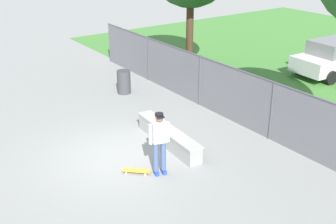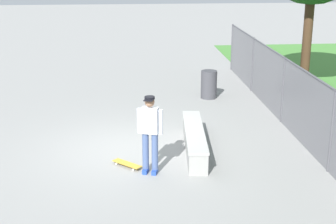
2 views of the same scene
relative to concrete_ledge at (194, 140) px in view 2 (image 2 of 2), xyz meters
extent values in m
plane|color=gray|center=(-0.25, -1.68, -0.29)|extent=(80.00, 80.00, 0.00)
cube|color=#999993|center=(0.00, 0.00, -0.03)|extent=(3.19, 0.67, 0.51)
cube|color=#ADADA8|center=(0.00, 0.00, 0.25)|extent=(3.23, 0.72, 0.06)
cube|color=#2647A5|center=(1.34, -1.11, -0.24)|extent=(0.28, 0.18, 0.10)
cube|color=#2647A5|center=(1.28, -1.32, -0.24)|extent=(0.28, 0.18, 0.10)
cylinder|color=#475B89|center=(1.31, -1.10, 0.25)|extent=(0.15, 0.15, 0.88)
cylinder|color=#475B89|center=(1.25, -1.31, 0.25)|extent=(0.15, 0.15, 0.88)
cube|color=silver|center=(1.28, -1.20, 0.99)|extent=(0.32, 0.43, 0.60)
cylinder|color=silver|center=(1.35, -0.96, 0.97)|extent=(0.10, 0.10, 0.58)
cylinder|color=silver|center=(1.21, -1.44, 0.97)|extent=(0.10, 0.10, 0.58)
sphere|color=#9E7051|center=(1.28, -1.20, 1.42)|extent=(0.22, 0.22, 0.22)
cylinder|color=black|center=(1.28, -1.20, 1.52)|extent=(0.23, 0.23, 0.06)
cube|color=black|center=(1.41, -1.24, 1.50)|extent=(0.17, 0.23, 0.02)
cube|color=gold|center=(0.89, -1.74, -0.21)|extent=(0.70, 0.72, 0.02)
cube|color=#B2B2B7|center=(0.71, -1.94, -0.23)|extent=(0.14, 0.14, 0.02)
cube|color=#B2B2B7|center=(1.08, -1.54, -0.23)|extent=(0.14, 0.14, 0.02)
cylinder|color=silver|center=(0.64, -1.88, -0.26)|extent=(0.06, 0.06, 0.05)
cylinder|color=silver|center=(0.77, -2.00, -0.26)|extent=(0.06, 0.06, 0.05)
cylinder|color=silver|center=(1.02, -1.49, -0.26)|extent=(0.06, 0.06, 0.05)
cylinder|color=silver|center=(1.14, -1.60, -0.26)|extent=(0.06, 0.06, 0.05)
cylinder|color=#4C4C51|center=(-9.35, 2.94, 0.70)|extent=(0.07, 0.07, 1.99)
cylinder|color=#4C4C51|center=(-5.71, 2.94, 0.70)|extent=(0.07, 0.07, 1.99)
cylinder|color=#4C4C51|center=(-2.07, 2.94, 0.70)|extent=(0.07, 0.07, 1.99)
cylinder|color=#4C4C51|center=(1.57, 2.94, 0.70)|extent=(0.07, 0.07, 1.99)
cylinder|color=#4C4C51|center=(-0.25, 2.94, 1.67)|extent=(18.21, 0.05, 0.05)
cube|color=slate|center=(-0.25, 2.94, 0.70)|extent=(18.21, 0.01, 1.99)
cylinder|color=#47301E|center=(-4.84, 4.58, 1.56)|extent=(0.32, 0.32, 3.69)
cylinder|color=#3F3F44|center=(-4.89, 1.19, 0.20)|extent=(0.56, 0.56, 0.98)
camera|label=1|loc=(9.93, -7.02, 6.07)|focal=45.70mm
camera|label=2|loc=(11.96, -1.73, 4.56)|focal=53.54mm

